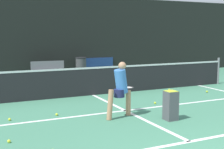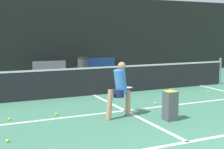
% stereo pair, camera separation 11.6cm
% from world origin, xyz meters
% --- Properties ---
extents(court_baseline_near, '(11.00, 0.10, 0.01)m').
position_xyz_m(court_baseline_near, '(0.00, 1.83, 0.00)').
color(court_baseline_near, white).
rests_on(court_baseline_near, ground).
extents(court_service_line, '(8.25, 0.10, 0.01)m').
position_xyz_m(court_service_line, '(0.00, 4.48, 0.00)').
color(court_service_line, white).
rests_on(court_service_line, ground).
extents(court_center_mark, '(0.10, 4.99, 0.01)m').
position_xyz_m(court_center_mark, '(0.00, 4.32, 0.00)').
color(court_center_mark, white).
rests_on(court_center_mark, ground).
extents(net, '(11.09, 0.09, 1.07)m').
position_xyz_m(net, '(0.00, 6.82, 0.51)').
color(net, slate).
rests_on(net, ground).
extents(fence_back, '(24.00, 0.06, 3.80)m').
position_xyz_m(fence_back, '(0.00, 11.30, 1.89)').
color(fence_back, black).
rests_on(fence_back, ground).
extents(player_practicing, '(1.04, 0.75, 1.38)m').
position_xyz_m(player_practicing, '(-0.40, 3.99, 0.75)').
color(player_practicing, tan).
rests_on(player_practicing, ground).
extents(tennis_ball_scattered_0, '(0.07, 0.07, 0.07)m').
position_xyz_m(tennis_ball_scattered_0, '(-2.94, 4.81, 0.03)').
color(tennis_ball_scattered_0, '#D1E033').
rests_on(tennis_ball_scattered_0, ground).
extents(tennis_ball_scattered_1, '(0.07, 0.07, 0.07)m').
position_xyz_m(tennis_ball_scattered_1, '(-3.15, 3.24, 0.03)').
color(tennis_ball_scattered_1, '#D1E033').
rests_on(tennis_ball_scattered_1, ground).
extents(tennis_ball_scattered_2, '(0.07, 0.07, 0.07)m').
position_xyz_m(tennis_ball_scattered_2, '(2.80, 6.42, 0.03)').
color(tennis_ball_scattered_2, '#D1E033').
rests_on(tennis_ball_scattered_2, ground).
extents(tennis_ball_scattered_3, '(0.07, 0.07, 0.07)m').
position_xyz_m(tennis_ball_scattered_3, '(3.78, 5.54, 0.03)').
color(tennis_ball_scattered_3, '#D1E033').
rests_on(tennis_ball_scattered_3, ground).
extents(tennis_ball_scattered_6, '(0.07, 0.07, 0.07)m').
position_xyz_m(tennis_ball_scattered_6, '(-1.81, 4.77, 0.03)').
color(tennis_ball_scattered_6, '#D1E033').
rests_on(tennis_ball_scattered_6, ground).
extents(tennis_ball_scattered_9, '(0.07, 0.07, 0.07)m').
position_xyz_m(tennis_ball_scattered_9, '(1.16, 4.81, 0.03)').
color(tennis_ball_scattered_9, '#D1E033').
rests_on(tennis_ball_scattered_9, ground).
extents(ball_hopper, '(0.28, 0.28, 0.71)m').
position_xyz_m(ball_hopper, '(0.57, 3.23, 0.37)').
color(ball_hopper, '#4C4C51').
rests_on(ball_hopper, ground).
extents(courtside_bench, '(1.45, 0.43, 0.86)m').
position_xyz_m(courtside_bench, '(-0.61, 10.49, 0.46)').
color(courtside_bench, slate).
rests_on(courtside_bench, ground).
extents(trash_bin, '(0.50, 0.50, 0.97)m').
position_xyz_m(trash_bin, '(0.94, 10.65, 0.49)').
color(trash_bin, '#3F3F42').
rests_on(trash_bin, ground).
extents(parked_car, '(1.83, 4.56, 1.44)m').
position_xyz_m(parked_car, '(1.93, 13.46, 0.61)').
color(parked_car, navy).
rests_on(parked_car, ground).
extents(tree_west, '(4.04, 4.04, 4.48)m').
position_xyz_m(tree_west, '(8.42, 19.60, 3.98)').
color(tree_west, brown).
rests_on(tree_west, ground).
extents(building_far, '(36.00, 2.40, 6.95)m').
position_xyz_m(building_far, '(0.00, 29.59, 3.48)').
color(building_far, beige).
rests_on(building_far, ground).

